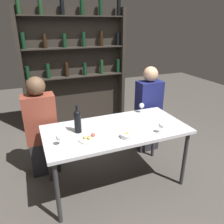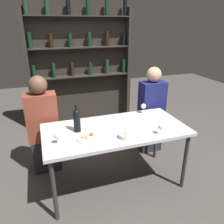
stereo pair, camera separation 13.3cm
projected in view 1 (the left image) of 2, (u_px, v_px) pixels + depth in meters
name	position (u px, v px, depth m)	size (l,w,h in m)	color
ground_plane	(116.00, 182.00, 2.72)	(10.00, 10.00, 0.00)	#47423D
dining_table	(116.00, 133.00, 2.46)	(1.59, 0.78, 0.75)	silver
wine_rack_wall	(75.00, 65.00, 3.89)	(1.85, 0.21, 2.21)	#28231E
wine_bottle	(78.00, 120.00, 2.30)	(0.07, 0.07, 0.31)	black
wine_glass_0	(142.00, 106.00, 2.83)	(0.07, 0.07, 0.13)	silver
wine_glass_1	(59.00, 138.00, 2.07)	(0.06, 0.06, 0.11)	silver
wine_glass_2	(161.00, 126.00, 2.30)	(0.06, 0.06, 0.12)	silver
food_plate_0	(90.00, 138.00, 2.20)	(0.23, 0.23, 0.05)	silver
snack_bowl	(127.00, 135.00, 2.23)	(0.14, 0.14, 0.06)	white
seated_person_left	(41.00, 129.00, 2.71)	(0.38, 0.22, 1.28)	#26262B
seated_person_right	(148.00, 112.00, 3.24)	(0.35, 0.22, 1.29)	#26262B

